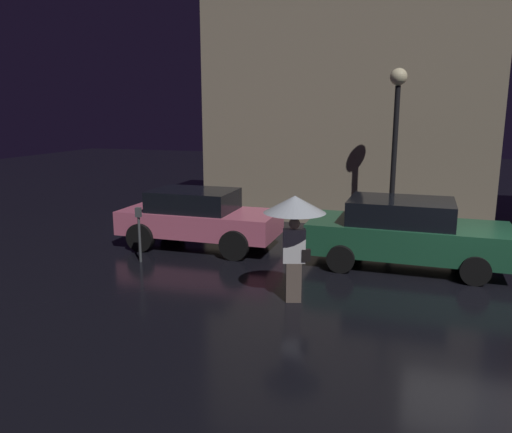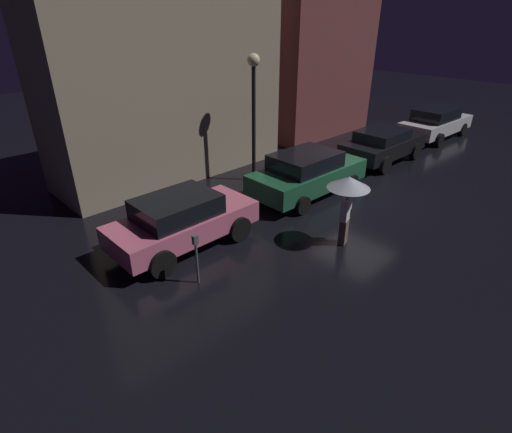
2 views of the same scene
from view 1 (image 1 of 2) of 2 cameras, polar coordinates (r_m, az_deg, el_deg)
name	(u,v)px [view 1 (image 1 of 2)]	position (r m, az deg, el deg)	size (l,w,h in m)	color
ground_plane	(476,292)	(10.70, 23.81, -7.94)	(60.00, 60.00, 0.00)	black
building_facade_left	(348,90)	(16.69, 10.47, 14.06)	(8.85, 3.00, 8.23)	gray
parked_car_pink	(198,217)	(12.91, -6.60, -0.04)	(4.03, 1.93, 1.48)	#DB6684
parked_car_green	(406,232)	(11.74, 16.73, -1.70)	(4.40, 2.07, 1.52)	#1E5638
pedestrian_with_umbrella	(295,215)	(8.95, 4.44, 0.12)	(1.12, 1.12, 1.99)	#66564C
parking_meter	(139,229)	(11.81, -13.21, -1.36)	(0.12, 0.10, 1.29)	#4C5154
street_lamp_near	(396,121)	(13.66, 15.72, 10.50)	(0.44, 0.44, 4.53)	black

